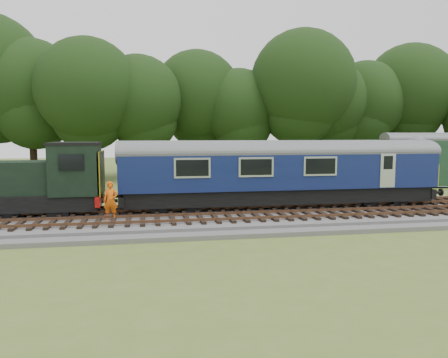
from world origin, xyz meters
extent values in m
plane|color=#526C27|center=(0.00, 0.00, 0.00)|extent=(120.00, 120.00, 0.00)
cube|color=#4C4C4F|center=(0.00, 0.00, 0.17)|extent=(70.00, 7.00, 0.35)
cube|color=brown|center=(0.00, 0.68, 0.49)|extent=(66.50, 0.07, 0.14)
cube|color=brown|center=(0.00, 2.12, 0.49)|extent=(66.50, 0.07, 0.14)
cube|color=brown|center=(0.00, -2.32, 0.49)|extent=(66.50, 0.07, 0.14)
cube|color=brown|center=(0.00, -0.88, 0.49)|extent=(66.50, 0.07, 0.14)
cube|color=black|center=(2.83, 1.40, 1.06)|extent=(17.46, 2.52, 0.85)
cube|color=#0D1A48|center=(2.83, 1.40, 2.48)|extent=(18.00, 2.80, 2.05)
cube|color=yellow|center=(11.85, 1.40, 2.11)|extent=(0.06, 2.74, 1.30)
cube|color=black|center=(8.83, 1.40, 0.86)|extent=(2.60, 2.00, 0.55)
cube|color=black|center=(-3.17, 1.40, 0.86)|extent=(2.60, 2.00, 0.55)
cube|color=black|center=(-11.57, 1.40, 1.01)|extent=(8.73, 2.39, 0.85)
cube|color=black|center=(-8.37, 1.40, 2.66)|extent=(2.40, 2.55, 2.60)
cube|color=#A90E0D|center=(-7.19, 1.40, 1.06)|extent=(0.25, 2.60, 0.55)
cube|color=yellow|center=(-7.05, 1.40, 2.46)|extent=(0.06, 2.55, 2.30)
imported|color=#F65D0C|center=(-6.45, -0.93, 1.29)|extent=(0.73, 0.51, 1.89)
camera|label=1|loc=(-4.64, -22.45, 4.59)|focal=35.00mm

